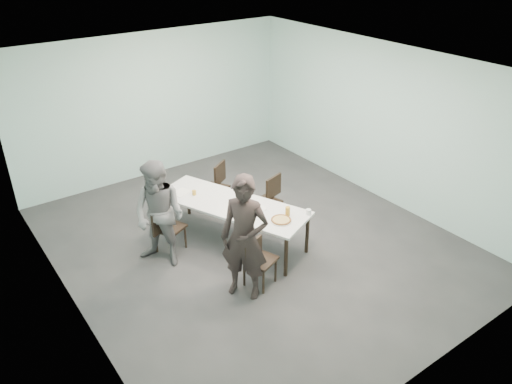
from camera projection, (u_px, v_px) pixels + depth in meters
ground at (253, 242)px, 8.57m from camera, size 7.00×7.00×0.00m
room_shell at (253, 131)px, 7.61m from camera, size 6.02×7.02×3.01m
table at (232, 206)px, 8.24m from camera, size 1.85×2.74×0.75m
chair_near_left at (257, 259)px, 7.28m from camera, size 0.65×0.54×0.87m
chair_far_left at (166, 226)px, 8.06m from camera, size 0.65×0.56×0.87m
chair_near_right at (270, 197)px, 8.92m from camera, size 0.65×0.52×0.87m
chair_far_right at (218, 184)px, 9.39m from camera, size 0.64×0.58×0.87m
diner_near at (245, 238)px, 6.94m from camera, size 0.78×0.83×1.90m
diner_far at (159, 215)px, 7.65m from camera, size 1.01×1.07×1.75m
pizza at (281, 220)px, 7.72m from camera, size 0.34×0.34×0.04m
side_plate at (261, 208)px, 8.06m from camera, size 0.18×0.18×0.01m
beer_glass at (288, 211)px, 7.84m from camera, size 0.08×0.08×0.15m
water_tumbler at (308, 212)px, 7.88m from camera, size 0.08×0.08×0.09m
tealight at (241, 207)px, 8.07m from camera, size 0.06×0.06×0.05m
amber_tumbler at (194, 193)px, 8.46m from camera, size 0.07×0.07×0.08m
menu at (181, 192)px, 8.55m from camera, size 0.36×0.32×0.01m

